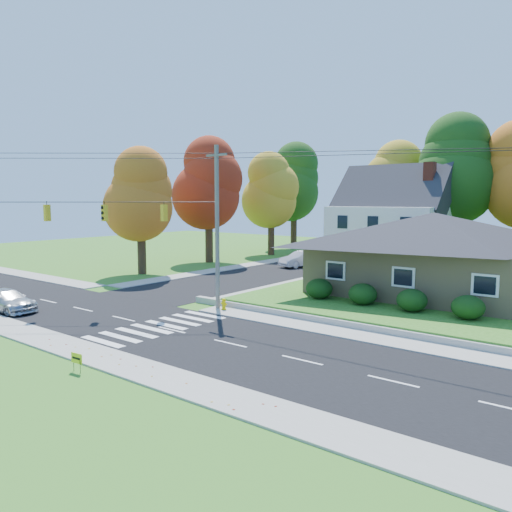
% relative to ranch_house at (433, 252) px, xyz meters
% --- Properties ---
extents(ground, '(120.00, 120.00, 0.00)m').
position_rel_ranch_house_xyz_m(ground, '(-8.00, -16.00, -3.27)').
color(ground, '#3D7923').
extents(road_main, '(90.00, 8.00, 0.02)m').
position_rel_ranch_house_xyz_m(road_main, '(-8.00, -16.00, -3.26)').
color(road_main, black).
rests_on(road_main, ground).
extents(road_cross, '(8.00, 44.00, 0.02)m').
position_rel_ranch_house_xyz_m(road_cross, '(-16.00, 10.00, -3.25)').
color(road_cross, black).
rests_on(road_cross, ground).
extents(sidewalk_north, '(90.00, 2.00, 0.08)m').
position_rel_ranch_house_xyz_m(sidewalk_north, '(-8.00, -11.00, -3.23)').
color(sidewalk_north, '#9C9A90').
rests_on(sidewalk_north, ground).
extents(sidewalk_south, '(90.00, 2.00, 0.08)m').
position_rel_ranch_house_xyz_m(sidewalk_south, '(-8.00, -21.00, -3.23)').
color(sidewalk_south, '#9C9A90').
rests_on(sidewalk_south, ground).
extents(ranch_house, '(14.60, 10.60, 5.40)m').
position_rel_ranch_house_xyz_m(ranch_house, '(0.00, 0.00, 0.00)').
color(ranch_house, tan).
rests_on(ranch_house, lawn).
extents(colonial_house, '(10.40, 8.40, 9.60)m').
position_rel_ranch_house_xyz_m(colonial_house, '(-7.96, 12.00, 1.32)').
color(colonial_house, silver).
rests_on(colonial_house, lawn).
extents(hedge_row, '(10.70, 1.70, 1.27)m').
position_rel_ranch_house_xyz_m(hedge_row, '(-0.50, -6.20, -2.13)').
color(hedge_row, '#163A10').
rests_on(hedge_row, lawn).
extents(traffic_infrastructure, '(38.10, 10.66, 10.00)m').
position_rel_ranch_house_xyz_m(traffic_infrastructure, '(-8.15, -14.65, 1.88)').
color(traffic_infrastructure, '#666059').
rests_on(traffic_infrastructure, ground).
extents(tree_lot_0, '(6.72, 6.72, 12.51)m').
position_rel_ranch_house_xyz_m(tree_lot_0, '(-10.00, 18.00, 5.04)').
color(tree_lot_0, '#3F2A19').
rests_on(tree_lot_0, lawn).
extents(tree_lot_1, '(7.84, 7.84, 14.60)m').
position_rel_ranch_house_xyz_m(tree_lot_1, '(-4.00, 17.00, 6.35)').
color(tree_lot_1, '#3F2A19').
rests_on(tree_lot_1, lawn).
extents(tree_west_0, '(6.16, 6.16, 11.47)m').
position_rel_ranch_house_xyz_m(tree_west_0, '(-25.00, -4.00, 3.89)').
color(tree_west_0, '#3F2A19').
rests_on(tree_west_0, ground).
extents(tree_west_1, '(7.28, 7.28, 13.56)m').
position_rel_ranch_house_xyz_m(tree_west_1, '(-26.00, 6.00, 5.20)').
color(tree_west_1, '#3F2A19').
rests_on(tree_west_1, ground).
extents(tree_west_2, '(6.72, 6.72, 12.51)m').
position_rel_ranch_house_xyz_m(tree_west_2, '(-25.00, 16.00, 4.54)').
color(tree_west_2, '#3F2A19').
rests_on(tree_west_2, ground).
extents(tree_west_3, '(7.84, 7.84, 14.60)m').
position_rel_ranch_house_xyz_m(tree_west_3, '(-27.00, 24.00, 5.85)').
color(tree_west_3, '#3F2A19').
rests_on(tree_west_3, ground).
extents(silver_sedan, '(4.66, 2.26, 1.31)m').
position_rel_ranch_house_xyz_m(silver_sedan, '(-19.20, -19.12, -2.59)').
color(silver_sedan, silver).
rests_on(silver_sedan, road_main).
extents(white_car, '(2.95, 5.02, 1.56)m').
position_rel_ranch_house_xyz_m(white_car, '(-15.98, 8.80, -2.46)').
color(white_car, '#BABAC4').
rests_on(white_car, road_cross).
extents(fire_hydrant, '(0.44, 0.34, 0.77)m').
position_rel_ranch_house_xyz_m(fire_hydrant, '(-8.91, -10.90, -2.90)').
color(fire_hydrant, '#E0BF00').
rests_on(fire_hydrant, ground).
extents(yard_sign, '(0.61, 0.09, 0.77)m').
position_rel_ranch_house_xyz_m(yard_sign, '(-6.23, -22.62, -2.72)').
color(yard_sign, black).
rests_on(yard_sign, ground).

